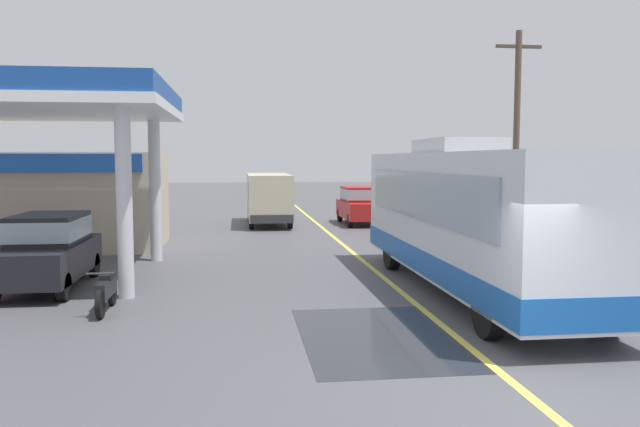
{
  "coord_description": "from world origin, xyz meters",
  "views": [
    {
      "loc": [
        -3.84,
        -8.2,
        3.17
      ],
      "look_at": [
        -1.5,
        10.0,
        1.6
      ],
      "focal_mm": 35.68,
      "sensor_mm": 36.0,
      "label": 1
    }
  ],
  "objects_px": {
    "coach_bus_main": "(470,220)",
    "motorcycle_parked_forecourt": "(106,290)",
    "minibus_opposing_lane": "(269,194)",
    "pedestrian_near_pump": "(53,240)",
    "car_trailing_behind_bus": "(359,203)",
    "car_at_pump": "(48,247)"
  },
  "relations": [
    {
      "from": "coach_bus_main",
      "to": "motorcycle_parked_forecourt",
      "type": "bearing_deg",
      "value": -173.32
    },
    {
      "from": "minibus_opposing_lane",
      "to": "pedestrian_near_pump",
      "type": "bearing_deg",
      "value": -117.35
    },
    {
      "from": "pedestrian_near_pump",
      "to": "car_trailing_behind_bus",
      "type": "xyz_separation_m",
      "value": [
        10.98,
        12.25,
        0.08
      ]
    },
    {
      "from": "minibus_opposing_lane",
      "to": "car_trailing_behind_bus",
      "type": "relative_size",
      "value": 1.46
    },
    {
      "from": "car_at_pump",
      "to": "motorcycle_parked_forecourt",
      "type": "xyz_separation_m",
      "value": [
        1.9,
        -2.7,
        -0.57
      ]
    },
    {
      "from": "car_at_pump",
      "to": "minibus_opposing_lane",
      "type": "height_order",
      "value": "minibus_opposing_lane"
    },
    {
      "from": "car_at_pump",
      "to": "pedestrian_near_pump",
      "type": "height_order",
      "value": "car_at_pump"
    },
    {
      "from": "coach_bus_main",
      "to": "car_trailing_behind_bus",
      "type": "xyz_separation_m",
      "value": [
        0.4,
        16.04,
        -0.71
      ]
    },
    {
      "from": "minibus_opposing_lane",
      "to": "pedestrian_near_pump",
      "type": "distance_m",
      "value": 14.29
    },
    {
      "from": "car_at_pump",
      "to": "pedestrian_near_pump",
      "type": "xyz_separation_m",
      "value": [
        -0.45,
        2.05,
        -0.08
      ]
    },
    {
      "from": "car_at_pump",
      "to": "minibus_opposing_lane",
      "type": "bearing_deg",
      "value": 67.48
    },
    {
      "from": "car_at_pump",
      "to": "pedestrian_near_pump",
      "type": "distance_m",
      "value": 2.1
    },
    {
      "from": "car_at_pump",
      "to": "car_trailing_behind_bus",
      "type": "bearing_deg",
      "value": 53.63
    },
    {
      "from": "minibus_opposing_lane",
      "to": "car_trailing_behind_bus",
      "type": "bearing_deg",
      "value": -5.53
    },
    {
      "from": "minibus_opposing_lane",
      "to": "pedestrian_near_pump",
      "type": "relative_size",
      "value": 3.69
    },
    {
      "from": "car_trailing_behind_bus",
      "to": "pedestrian_near_pump",
      "type": "bearing_deg",
      "value": -131.88
    },
    {
      "from": "coach_bus_main",
      "to": "pedestrian_near_pump",
      "type": "height_order",
      "value": "coach_bus_main"
    },
    {
      "from": "coach_bus_main",
      "to": "pedestrian_near_pump",
      "type": "bearing_deg",
      "value": 160.33
    },
    {
      "from": "pedestrian_near_pump",
      "to": "motorcycle_parked_forecourt",
      "type": "bearing_deg",
      "value": -63.66
    },
    {
      "from": "coach_bus_main",
      "to": "car_trailing_behind_bus",
      "type": "height_order",
      "value": "coach_bus_main"
    },
    {
      "from": "pedestrian_near_pump",
      "to": "car_trailing_behind_bus",
      "type": "distance_m",
      "value": 16.45
    },
    {
      "from": "coach_bus_main",
      "to": "car_at_pump",
      "type": "bearing_deg",
      "value": 170.3
    }
  ]
}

